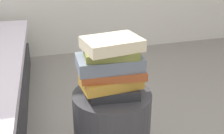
{
  "coord_description": "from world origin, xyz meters",
  "views": [
    {
      "loc": [
        -0.37,
        -1.25,
        1.21
      ],
      "look_at": [
        0.0,
        0.0,
        0.65
      ],
      "focal_mm": 48.92,
      "sensor_mm": 36.0,
      "label": 1
    }
  ],
  "objects_px": {
    "book_rust": "(112,73)",
    "book_cream": "(113,44)",
    "book_slate": "(109,62)",
    "book_ochre": "(111,82)",
    "book_charcoal": "(113,89)",
    "book_olive": "(111,53)"
  },
  "relations": [
    {
      "from": "book_ochre",
      "to": "book_rust",
      "type": "xyz_separation_m",
      "value": [
        0.01,
        0.0,
        0.04
      ]
    },
    {
      "from": "book_ochre",
      "to": "book_rust",
      "type": "height_order",
      "value": "book_rust"
    },
    {
      "from": "book_rust",
      "to": "book_charcoal",
      "type": "bearing_deg",
      "value": 64.96
    },
    {
      "from": "book_rust",
      "to": "book_cream",
      "type": "xyz_separation_m",
      "value": [
        0.01,
        0.01,
        0.14
      ]
    },
    {
      "from": "book_ochre",
      "to": "book_rust",
      "type": "relative_size",
      "value": 0.93
    },
    {
      "from": "book_rust",
      "to": "book_olive",
      "type": "distance_m",
      "value": 0.1
    },
    {
      "from": "book_olive",
      "to": "book_slate",
      "type": "bearing_deg",
      "value": 128.28
    },
    {
      "from": "book_charcoal",
      "to": "book_olive",
      "type": "distance_m",
      "value": 0.19
    },
    {
      "from": "book_olive",
      "to": "book_ochre",
      "type": "bearing_deg",
      "value": -95.02
    },
    {
      "from": "book_charcoal",
      "to": "book_cream",
      "type": "height_order",
      "value": "book_cream"
    },
    {
      "from": "book_charcoal",
      "to": "book_rust",
      "type": "distance_m",
      "value": 0.09
    },
    {
      "from": "book_rust",
      "to": "book_ochre",
      "type": "bearing_deg",
      "value": -165.74
    },
    {
      "from": "book_slate",
      "to": "book_cream",
      "type": "height_order",
      "value": "book_cream"
    },
    {
      "from": "book_rust",
      "to": "book_cream",
      "type": "distance_m",
      "value": 0.14
    },
    {
      "from": "book_rust",
      "to": "book_slate",
      "type": "distance_m",
      "value": 0.05
    },
    {
      "from": "book_ochre",
      "to": "book_slate",
      "type": "bearing_deg",
      "value": 93.85
    },
    {
      "from": "book_rust",
      "to": "book_cream",
      "type": "bearing_deg",
      "value": 59.17
    },
    {
      "from": "book_ochre",
      "to": "book_cream",
      "type": "height_order",
      "value": "book_cream"
    },
    {
      "from": "book_rust",
      "to": "book_olive",
      "type": "bearing_deg",
      "value": 114.14
    },
    {
      "from": "book_charcoal",
      "to": "book_slate",
      "type": "distance_m",
      "value": 0.14
    },
    {
      "from": "book_slate",
      "to": "book_cream",
      "type": "xyz_separation_m",
      "value": [
        0.01,
        -0.01,
        0.09
      ]
    },
    {
      "from": "book_rust",
      "to": "book_slate",
      "type": "relative_size",
      "value": 0.99
    }
  ]
}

